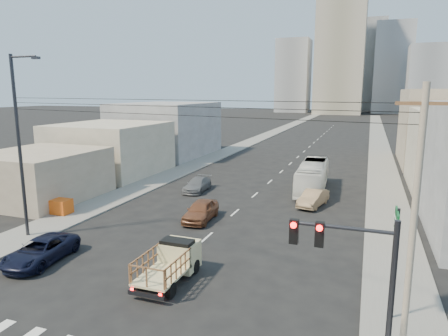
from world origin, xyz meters
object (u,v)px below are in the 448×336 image
Objects in this scene: sedan_brown at (201,211)px; sedan_tan at (313,198)px; crate_stack at (60,206)px; utility_pole at (414,224)px; navy_pickup at (41,251)px; city_bus at (312,176)px; flatbed_pickup at (170,260)px; green_sign at (396,238)px; traffic_signal at (357,277)px; streetlamp_left at (20,142)px; sedan_grey at (197,185)px.

sedan_brown is 10.20m from sedan_tan.
utility_pole is at bearing -21.57° from crate_stack.
city_bus is (12.34, 22.51, 0.76)m from navy_pickup.
flatbed_pickup is 0.88× the size of green_sign.
traffic_signal reaches higher than sedan_brown.
green_sign is 2.91m from utility_pole.
flatbed_pickup is at bearing 179.44° from green_sign.
green_sign is at bearing -60.01° from sedan_tan.
streetlamp_left reaches higher than flatbed_pickup.
sedan_tan is 22.89m from streetlamp_left.
utility_pole is (13.32, -12.23, 4.42)m from sedan_brown.
city_bus is at bearing 18.05° from sedan_grey.
traffic_signal is at bearing -28.17° from crate_stack.
navy_pickup is 7.54m from streetlamp_left.
flatbed_pickup is 9.93m from sedan_brown.
utility_pole is at bearing -52.98° from sedan_grey.
crate_stack is (-1.61, 4.69, -5.75)m from streetlamp_left.
traffic_signal is at bearing -82.17° from city_bus.
sedan_brown is 0.38× the size of streetlamp_left.
sedan_tan is at bearing 72.80° from flatbed_pickup.
flatbed_pickup reaches higher than crate_stack.
navy_pickup is 0.82× the size of traffic_signal.
crate_stack is at bearing 151.83° from traffic_signal.
city_bus is 23.29m from crate_stack.
sedan_tan is 20.94m from crate_stack.
crate_stack is at bearing -170.80° from sedan_brown.
city_bus reaches higher than sedan_tan.
sedan_brown is 11.46m from crate_stack.
flatbed_pickup is 11.93m from utility_pole.
flatbed_pickup is at bearing 166.57° from utility_pole.
sedan_tan is at bearing 38.79° from sedan_brown.
sedan_tan reaches higher than navy_pickup.
sedan_grey is 27.97m from traffic_signal.
green_sign is at bearing -4.53° from navy_pickup.
sedan_tan is at bearing -10.02° from sedan_grey.
navy_pickup is 9.39m from crate_stack.
traffic_signal reaches higher than sedan_grey.
sedan_grey is at bearing 56.19° from crate_stack.
sedan_tan is 11.55m from sedan_grey.
crate_stack is (-11.18, -2.54, -0.08)m from sedan_brown.
navy_pickup reaches higher than crate_stack.
city_bus is 14.09m from sedan_brown.
streetlamp_left reaches higher than city_bus.
streetlamp_left reaches higher than crate_stack.
streetlamp_left is at bearing 160.47° from traffic_signal.
crate_stack is (-24.16, 7.19, -3.05)m from green_sign.
city_bus is at bearing 58.00° from sedan_brown.
streetlamp_left is at bearing 137.67° from navy_pickup.
utility_pole reaches higher than city_bus.
sedan_grey is (-11.47, 1.40, -0.06)m from sedan_tan.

